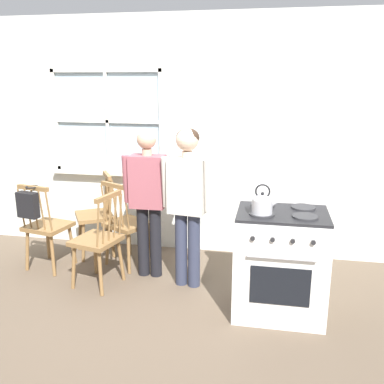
{
  "coord_description": "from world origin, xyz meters",
  "views": [
    {
      "loc": [
        1.17,
        -3.39,
        2.0
      ],
      "look_at": [
        0.46,
        0.32,
        1.0
      ],
      "focal_mm": 40.0,
      "sensor_mm": 36.0,
      "label": 1
    }
  ],
  "objects_px": {
    "chair_near_stove": "(98,241)",
    "kettle": "(262,203)",
    "handbag": "(28,204)",
    "chair_center_cluster": "(96,216)",
    "person_elderly_left": "(148,191)",
    "potted_plant": "(128,168)",
    "stove": "(280,261)",
    "chair_by_window": "(47,228)",
    "person_teen_center": "(187,193)",
    "chair_near_wall": "(127,225)"
  },
  "relations": [
    {
      "from": "chair_near_stove",
      "to": "kettle",
      "type": "distance_m",
      "value": 1.7
    },
    {
      "from": "kettle",
      "to": "handbag",
      "type": "xyz_separation_m",
      "value": [
        -2.32,
        0.34,
        -0.24
      ]
    },
    {
      "from": "chair_center_cluster",
      "to": "chair_near_stove",
      "type": "bearing_deg",
      "value": -6.77
    },
    {
      "from": "chair_near_stove",
      "to": "handbag",
      "type": "relative_size",
      "value": 3.12
    },
    {
      "from": "person_elderly_left",
      "to": "potted_plant",
      "type": "xyz_separation_m",
      "value": [
        -0.45,
        0.71,
        0.08
      ]
    },
    {
      "from": "chair_center_cluster",
      "to": "stove",
      "type": "bearing_deg",
      "value": 35.32
    },
    {
      "from": "chair_center_cluster",
      "to": "person_elderly_left",
      "type": "distance_m",
      "value": 0.99
    },
    {
      "from": "kettle",
      "to": "potted_plant",
      "type": "distance_m",
      "value": 2.07
    },
    {
      "from": "chair_by_window",
      "to": "chair_center_cluster",
      "type": "xyz_separation_m",
      "value": [
        0.36,
        0.47,
        0.0
      ]
    },
    {
      "from": "chair_by_window",
      "to": "chair_center_cluster",
      "type": "relative_size",
      "value": 1.0
    },
    {
      "from": "person_teen_center",
      "to": "stove",
      "type": "bearing_deg",
      "value": -11.96
    },
    {
      "from": "chair_by_window",
      "to": "potted_plant",
      "type": "height_order",
      "value": "potted_plant"
    },
    {
      "from": "chair_center_cluster",
      "to": "person_teen_center",
      "type": "distance_m",
      "value": 1.42
    },
    {
      "from": "kettle",
      "to": "handbag",
      "type": "distance_m",
      "value": 2.36
    },
    {
      "from": "chair_near_wall",
      "to": "chair_center_cluster",
      "type": "relative_size",
      "value": 1.0
    },
    {
      "from": "potted_plant",
      "to": "stove",
      "type": "bearing_deg",
      "value": -33.92
    },
    {
      "from": "potted_plant",
      "to": "handbag",
      "type": "bearing_deg",
      "value": -126.61
    },
    {
      "from": "chair_by_window",
      "to": "handbag",
      "type": "xyz_separation_m",
      "value": [
        -0.05,
        -0.23,
        0.33
      ]
    },
    {
      "from": "chair_center_cluster",
      "to": "stove",
      "type": "distance_m",
      "value": 2.27
    },
    {
      "from": "kettle",
      "to": "stove",
      "type": "bearing_deg",
      "value": 37.36
    },
    {
      "from": "stove",
      "to": "chair_near_wall",
      "type": "bearing_deg",
      "value": 157.47
    },
    {
      "from": "handbag",
      "to": "chair_near_stove",
      "type": "bearing_deg",
      "value": -3.5
    },
    {
      "from": "handbag",
      "to": "chair_center_cluster",
      "type": "bearing_deg",
      "value": 59.63
    },
    {
      "from": "chair_center_cluster",
      "to": "chair_near_stove",
      "type": "height_order",
      "value": "same"
    },
    {
      "from": "potted_plant",
      "to": "chair_by_window",
      "type": "bearing_deg",
      "value": -132.19
    },
    {
      "from": "chair_near_wall",
      "to": "chair_center_cluster",
      "type": "xyz_separation_m",
      "value": [
        -0.45,
        0.23,
        0.0
      ]
    },
    {
      "from": "chair_near_wall",
      "to": "person_elderly_left",
      "type": "relative_size",
      "value": 0.63
    },
    {
      "from": "chair_center_cluster",
      "to": "handbag",
      "type": "distance_m",
      "value": 0.87
    },
    {
      "from": "chair_near_wall",
      "to": "person_elderly_left",
      "type": "xyz_separation_m",
      "value": [
        0.31,
        -0.2,
        0.45
      ]
    },
    {
      "from": "stove",
      "to": "handbag",
      "type": "distance_m",
      "value": 2.52
    },
    {
      "from": "person_elderly_left",
      "to": "chair_center_cluster",
      "type": "bearing_deg",
      "value": 149.72
    },
    {
      "from": "person_elderly_left",
      "to": "person_teen_center",
      "type": "xyz_separation_m",
      "value": [
        0.43,
        -0.14,
        0.04
      ]
    },
    {
      "from": "potted_plant",
      "to": "chair_center_cluster",
      "type": "bearing_deg",
      "value": -138.7
    },
    {
      "from": "kettle",
      "to": "potted_plant",
      "type": "bearing_deg",
      "value": 140.4
    },
    {
      "from": "chair_near_wall",
      "to": "chair_by_window",
      "type": "bearing_deg",
      "value": 44.61
    },
    {
      "from": "stove",
      "to": "handbag",
      "type": "height_order",
      "value": "stove"
    },
    {
      "from": "person_elderly_left",
      "to": "kettle",
      "type": "height_order",
      "value": "person_elderly_left"
    },
    {
      "from": "chair_near_wall",
      "to": "stove",
      "type": "xyz_separation_m",
      "value": [
        1.63,
        -0.68,
        0.01
      ]
    },
    {
      "from": "chair_center_cluster",
      "to": "chair_near_stove",
      "type": "relative_size",
      "value": 1.0
    },
    {
      "from": "potted_plant",
      "to": "chair_near_wall",
      "type": "bearing_deg",
      "value": -75.19
    },
    {
      "from": "stove",
      "to": "potted_plant",
      "type": "xyz_separation_m",
      "value": [
        -1.77,
        1.19,
        0.52
      ]
    },
    {
      "from": "chair_by_window",
      "to": "chair_near_stove",
      "type": "xyz_separation_m",
      "value": [
        0.7,
        -0.28,
        0.0
      ]
    },
    {
      "from": "chair_center_cluster",
      "to": "person_elderly_left",
      "type": "relative_size",
      "value": 0.63
    },
    {
      "from": "chair_near_wall",
      "to": "chair_center_cluster",
      "type": "bearing_deg",
      "value": 1.03
    },
    {
      "from": "person_teen_center",
      "to": "handbag",
      "type": "bearing_deg",
      "value": -167.17
    },
    {
      "from": "handbag",
      "to": "chair_by_window",
      "type": "bearing_deg",
      "value": 78.03
    },
    {
      "from": "chair_near_stove",
      "to": "stove",
      "type": "xyz_separation_m",
      "value": [
        1.75,
        -0.17,
        0.01
      ]
    },
    {
      "from": "person_elderly_left",
      "to": "potted_plant",
      "type": "bearing_deg",
      "value": 121.56
    },
    {
      "from": "chair_by_window",
      "to": "person_elderly_left",
      "type": "bearing_deg",
      "value": -166.31
    },
    {
      "from": "chair_near_wall",
      "to": "chair_near_stove",
      "type": "relative_size",
      "value": 1.0
    }
  ]
}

